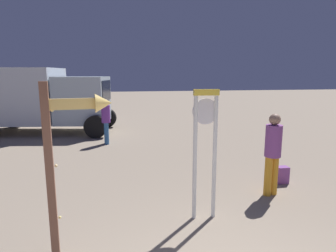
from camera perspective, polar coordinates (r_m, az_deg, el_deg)
name	(u,v)px	position (r m, az deg, el deg)	size (l,w,h in m)	color
standing_clock	(205,141)	(4.89, 7.38, -2.92)	(0.44, 0.11, 2.25)	white
arrow_sign	(70,144)	(3.94, -18.85, -3.35)	(0.89, 0.29, 2.41)	brown
person_near_clock	(273,150)	(6.26, 20.09, -4.57)	(0.33, 0.33, 1.71)	orange
backpack	(282,175)	(7.25, 21.69, -9.00)	(0.26, 0.23, 0.39)	#864895
person_distant	(106,119)	(10.49, -12.23, 1.33)	(0.31, 0.31, 1.62)	#3568A1
box_truck_near	(30,97)	(13.57, -25.77, 5.15)	(6.73, 3.39, 2.75)	silver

